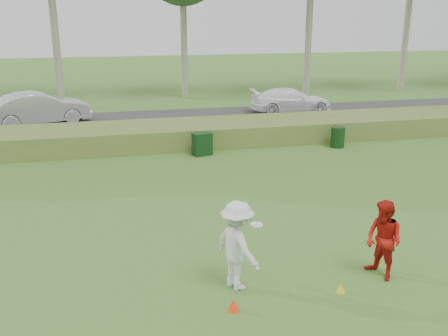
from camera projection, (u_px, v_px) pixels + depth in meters
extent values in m
plane|color=#376722|center=(265.00, 276.00, 11.03)|extent=(120.00, 120.00, 0.00)
cube|color=#516A2A|center=(183.00, 134.00, 22.05)|extent=(80.00, 3.00, 0.90)
cube|color=#2D2D2D|center=(170.00, 120.00, 26.83)|extent=(80.00, 6.00, 0.06)
cylinder|color=gray|center=(183.00, 10.00, 32.53)|extent=(0.44, 0.44, 11.50)
imported|color=silver|center=(237.00, 246.00, 10.33)|extent=(1.17, 1.43, 1.93)
cylinder|color=white|center=(256.00, 225.00, 10.29)|extent=(0.27, 0.27, 0.03)
imported|color=#AD160E|center=(384.00, 240.00, 10.76)|extent=(0.90, 1.02, 1.77)
cone|color=#FF360D|center=(233.00, 305.00, 9.73)|extent=(0.23, 0.23, 0.25)
cone|color=yellow|center=(341.00, 288.00, 10.38)|extent=(0.19, 0.19, 0.21)
cube|color=black|center=(202.00, 144.00, 20.29)|extent=(0.84, 0.65, 0.93)
cylinder|color=black|center=(338.00, 137.00, 21.50)|extent=(0.75, 0.75, 0.89)
imported|color=silver|center=(39.00, 109.00, 25.44)|extent=(5.38, 3.38, 1.67)
imported|color=white|center=(291.00, 100.00, 28.80)|extent=(4.79, 2.26, 1.35)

